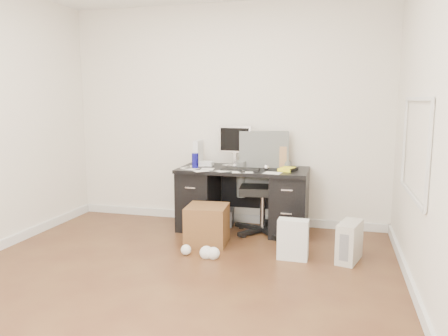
# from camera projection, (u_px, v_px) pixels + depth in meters

# --- Properties ---
(ground) EXTENTS (4.00, 4.00, 0.00)m
(ground) POSITION_uv_depth(u_px,v_px,m) (167.00, 283.00, 3.72)
(ground) COLOR #432215
(ground) RESTS_ON ground
(room_shell) EXTENTS (4.02, 4.02, 2.71)m
(room_shell) POSITION_uv_depth(u_px,v_px,m) (168.00, 85.00, 3.48)
(room_shell) COLOR silver
(room_shell) RESTS_ON ground
(desk) EXTENTS (1.50, 0.70, 0.75)m
(desk) POSITION_uv_depth(u_px,v_px,m) (243.00, 197.00, 5.16)
(desk) COLOR black
(desk) RESTS_ON ground
(loose_papers) EXTENTS (1.10, 0.60, 0.00)m
(loose_papers) POSITION_uv_depth(u_px,v_px,m) (226.00, 168.00, 5.11)
(loose_papers) COLOR silver
(loose_papers) RESTS_ON desk
(lcd_monitor) EXTENTS (0.40, 0.24, 0.50)m
(lcd_monitor) POSITION_uv_depth(u_px,v_px,m) (235.00, 146.00, 5.21)
(lcd_monitor) COLOR silver
(lcd_monitor) RESTS_ON desk
(keyboard) EXTENTS (0.45, 0.17, 0.02)m
(keyboard) POSITION_uv_depth(u_px,v_px,m) (240.00, 169.00, 4.96)
(keyboard) COLOR black
(keyboard) RESTS_ON desk
(computer_mouse) EXTENTS (0.08, 0.08, 0.07)m
(computer_mouse) POSITION_uv_depth(u_px,v_px,m) (266.00, 167.00, 4.95)
(computer_mouse) COLOR silver
(computer_mouse) RESTS_ON desk
(travel_mug) EXTENTS (0.09, 0.09, 0.18)m
(travel_mug) POSITION_uv_depth(u_px,v_px,m) (195.00, 161.00, 5.11)
(travel_mug) COLOR navy
(travel_mug) RESTS_ON desk
(white_binder) EXTENTS (0.13, 0.27, 0.30)m
(white_binder) POSITION_uv_depth(u_px,v_px,m) (198.00, 153.00, 5.35)
(white_binder) COLOR silver
(white_binder) RESTS_ON desk
(magazine_file) EXTENTS (0.12, 0.23, 0.26)m
(magazine_file) POSITION_uv_depth(u_px,v_px,m) (284.00, 156.00, 5.17)
(magazine_file) COLOR #966848
(magazine_file) RESTS_ON desk
(pen_cup) EXTENTS (0.13, 0.13, 0.27)m
(pen_cup) POSITION_uv_depth(u_px,v_px,m) (265.00, 156.00, 5.17)
(pen_cup) COLOR #532E17
(pen_cup) RESTS_ON desk
(yellow_book) EXTENTS (0.21, 0.24, 0.04)m
(yellow_book) POSITION_uv_depth(u_px,v_px,m) (288.00, 169.00, 4.92)
(yellow_book) COLOR #FFF11B
(yellow_book) RESTS_ON desk
(paper_remote) EXTENTS (0.27, 0.23, 0.02)m
(paper_remote) POSITION_uv_depth(u_px,v_px,m) (243.00, 171.00, 4.84)
(paper_remote) COLOR silver
(paper_remote) RESTS_ON desk
(office_chair) EXTENTS (0.74, 0.74, 1.18)m
(office_chair) POSITION_uv_depth(u_px,v_px,m) (263.00, 183.00, 5.04)
(office_chair) COLOR #555855
(office_chair) RESTS_ON ground
(pc_tower) EXTENTS (0.27, 0.42, 0.38)m
(pc_tower) POSITION_uv_depth(u_px,v_px,m) (349.00, 242.00, 4.20)
(pc_tower) COLOR #ADA89C
(pc_tower) RESTS_ON ground
(shopping_bag) EXTENTS (0.30, 0.22, 0.40)m
(shopping_bag) POSITION_uv_depth(u_px,v_px,m) (293.00, 239.00, 4.24)
(shopping_bag) COLOR silver
(shopping_bag) RESTS_ON ground
(wicker_basket) EXTENTS (0.46, 0.46, 0.42)m
(wicker_basket) POSITION_uv_depth(u_px,v_px,m) (207.00, 225.00, 4.69)
(wicker_basket) COLOR #533419
(wicker_basket) RESTS_ON ground
(desk_printer) EXTENTS (0.36, 0.31, 0.20)m
(desk_printer) POSITION_uv_depth(u_px,v_px,m) (220.00, 217.00, 5.44)
(desk_printer) COLOR slate
(desk_printer) RESTS_ON ground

